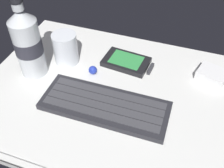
{
  "coord_description": "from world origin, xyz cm",
  "views": [
    {
      "loc": [
        14.49,
        -41.37,
        46.25
      ],
      "look_at": [
        0.0,
        0.0,
        3.0
      ],
      "focal_mm": 42.34,
      "sensor_mm": 36.0,
      "label": 1
    }
  ],
  "objects_px": {
    "keyboard": "(107,106)",
    "handheld_device": "(128,62)",
    "water_bottle": "(28,43)",
    "trackball_mouse": "(93,70)",
    "charger_block": "(212,75)",
    "juice_cup": "(66,50)"
  },
  "relations": [
    {
      "from": "juice_cup",
      "to": "water_bottle",
      "type": "height_order",
      "value": "water_bottle"
    },
    {
      "from": "keyboard",
      "to": "water_bottle",
      "type": "relative_size",
      "value": 1.4
    },
    {
      "from": "keyboard",
      "to": "water_bottle",
      "type": "distance_m",
      "value": 0.24
    },
    {
      "from": "charger_block",
      "to": "water_bottle",
      "type": "bearing_deg",
      "value": -164.01
    },
    {
      "from": "keyboard",
      "to": "trackball_mouse",
      "type": "relative_size",
      "value": 13.22
    },
    {
      "from": "water_bottle",
      "to": "charger_block",
      "type": "relative_size",
      "value": 2.97
    },
    {
      "from": "keyboard",
      "to": "water_bottle",
      "type": "bearing_deg",
      "value": 165.73
    },
    {
      "from": "keyboard",
      "to": "handheld_device",
      "type": "relative_size",
      "value": 2.19
    },
    {
      "from": "charger_block",
      "to": "juice_cup",
      "type": "bearing_deg",
      "value": -171.13
    },
    {
      "from": "water_bottle",
      "to": "charger_block",
      "type": "distance_m",
      "value": 0.46
    },
    {
      "from": "water_bottle",
      "to": "keyboard",
      "type": "bearing_deg",
      "value": -14.27
    },
    {
      "from": "water_bottle",
      "to": "trackball_mouse",
      "type": "relative_size",
      "value": 9.45
    },
    {
      "from": "juice_cup",
      "to": "charger_block",
      "type": "xyz_separation_m",
      "value": [
        0.38,
        0.06,
        -0.03
      ]
    },
    {
      "from": "handheld_device",
      "to": "juice_cup",
      "type": "distance_m",
      "value": 0.17
    },
    {
      "from": "handheld_device",
      "to": "juice_cup",
      "type": "xyz_separation_m",
      "value": [
        -0.16,
        -0.04,
        0.03
      ]
    },
    {
      "from": "water_bottle",
      "to": "trackball_mouse",
      "type": "height_order",
      "value": "water_bottle"
    },
    {
      "from": "handheld_device",
      "to": "charger_block",
      "type": "xyz_separation_m",
      "value": [
        0.21,
        0.02,
        0.0
      ]
    },
    {
      "from": "keyboard",
      "to": "trackball_mouse",
      "type": "xyz_separation_m",
      "value": [
        -0.07,
        0.1,
        0.0
      ]
    },
    {
      "from": "keyboard",
      "to": "trackball_mouse",
      "type": "height_order",
      "value": "trackball_mouse"
    },
    {
      "from": "water_bottle",
      "to": "trackball_mouse",
      "type": "xyz_separation_m",
      "value": [
        0.15,
        0.04,
        -0.08
      ]
    },
    {
      "from": "handheld_device",
      "to": "water_bottle",
      "type": "xyz_separation_m",
      "value": [
        -0.22,
        -0.11,
        0.08
      ]
    },
    {
      "from": "water_bottle",
      "to": "trackball_mouse",
      "type": "distance_m",
      "value": 0.17
    }
  ]
}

